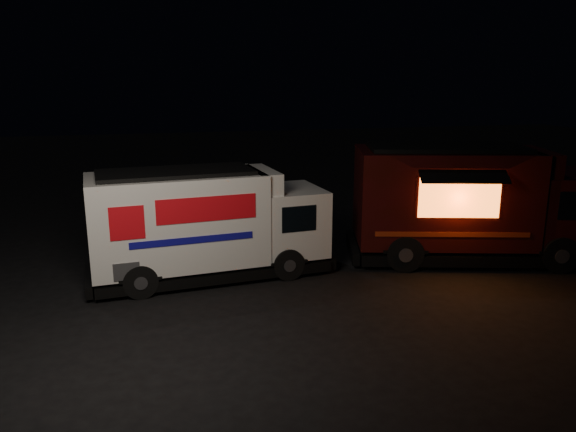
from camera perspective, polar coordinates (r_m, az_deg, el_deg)
The scene contains 3 objects.
ground at distance 13.65m, azimuth -7.80°, elevation -8.15°, with size 80.00×80.00×0.00m, color black.
white_truck at distance 14.63m, azimuth -7.89°, elevation -0.72°, with size 6.31×2.15×2.86m, color silver, non-canonical shape.
red_truck at distance 16.70m, azimuth 18.46°, elevation 1.26°, with size 7.03×2.59×3.27m, color #33090B, non-canonical shape.
Camera 1 is at (-1.20, -12.59, 5.15)m, focal length 35.00 mm.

